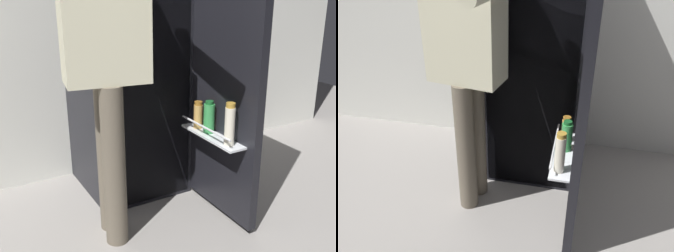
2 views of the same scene
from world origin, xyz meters
TOP-DOWN VIEW (x-y plane):
  - ground_plane at (0.00, 0.00)m, footprint 6.94×6.94m
  - refrigerator at (0.02, 0.53)m, footprint 0.66×1.25m
  - person at (-0.32, 0.05)m, footprint 0.56×0.79m

SIDE VIEW (x-z plane):
  - ground_plane at x=0.00m, z-range 0.00..0.00m
  - refrigerator at x=0.02m, z-range 0.00..1.74m
  - person at x=-0.32m, z-range 0.18..1.94m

